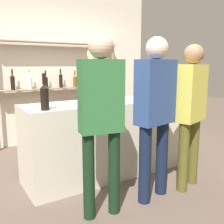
# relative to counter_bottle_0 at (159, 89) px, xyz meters

# --- Properties ---
(ground_plane) EXTENTS (16.00, 16.00, 0.00)m
(ground_plane) POSITION_rel_counter_bottle_0_xyz_m (-0.72, 0.08, -1.08)
(ground_plane) COLOR brown
(bar_counter) EXTENTS (2.25, 0.65, 0.96)m
(bar_counter) POSITION_rel_counter_bottle_0_xyz_m (-0.72, 0.08, -0.60)
(bar_counter) COLOR beige
(bar_counter) RESTS_ON ground_plane
(back_wall) EXTENTS (3.85, 0.12, 2.80)m
(back_wall) POSITION_rel_counter_bottle_0_xyz_m (-0.72, 2.00, 0.32)
(back_wall) COLOR beige
(back_wall) RESTS_ON ground_plane
(back_shelf) EXTENTS (2.30, 0.18, 1.80)m
(back_shelf) POSITION_rel_counter_bottle_0_xyz_m (-0.73, 1.82, 0.11)
(back_shelf) COLOR #897056
(back_shelf) RESTS_ON ground_plane
(counter_bottle_0) EXTENTS (0.08, 0.08, 0.34)m
(counter_bottle_0) POSITION_rel_counter_bottle_0_xyz_m (0.00, 0.00, 0.00)
(counter_bottle_0) COLOR black
(counter_bottle_0) RESTS_ON bar_counter
(counter_bottle_1) EXTENTS (0.09, 0.09, 0.35)m
(counter_bottle_1) POSITION_rel_counter_bottle_0_xyz_m (-0.97, 0.07, 0.01)
(counter_bottle_1) COLOR #0F1956
(counter_bottle_1) RESTS_ON bar_counter
(counter_bottle_2) EXTENTS (0.09, 0.09, 0.37)m
(counter_bottle_2) POSITION_rel_counter_bottle_0_xyz_m (-1.66, -0.14, 0.02)
(counter_bottle_2) COLOR black
(counter_bottle_2) RESTS_ON bar_counter
(counter_bottle_3) EXTENTS (0.08, 0.08, 0.32)m
(counter_bottle_3) POSITION_rel_counter_bottle_0_xyz_m (-0.95, -0.12, 0.00)
(counter_bottle_3) COLOR brown
(counter_bottle_3) RESTS_ON bar_counter
(wine_glass) EXTENTS (0.07, 0.07, 0.16)m
(wine_glass) POSITION_rel_counter_bottle_0_xyz_m (-0.30, 0.09, -0.01)
(wine_glass) COLOR silver
(wine_glass) RESTS_ON bar_counter
(server_behind_counter) EXTENTS (0.49, 0.27, 1.69)m
(server_behind_counter) POSITION_rel_counter_bottle_0_xyz_m (-0.45, 1.07, -0.09)
(server_behind_counter) COLOR #575347
(server_behind_counter) RESTS_ON ground_plane
(customer_left) EXTENTS (0.41, 0.24, 1.68)m
(customer_left) POSITION_rel_counter_bottle_0_xyz_m (-1.35, -0.73, -0.07)
(customer_left) COLOR black
(customer_left) RESTS_ON ground_plane
(customer_right) EXTENTS (0.46, 0.30, 1.63)m
(customer_right) POSITION_rel_counter_bottle_0_xyz_m (-0.20, -0.75, -0.12)
(customer_right) COLOR brown
(customer_right) RESTS_ON ground_plane
(customer_center) EXTENTS (0.48, 0.28, 1.68)m
(customer_center) POSITION_rel_counter_bottle_0_xyz_m (-0.71, -0.73, -0.09)
(customer_center) COLOR #121C33
(customer_center) RESTS_ON ground_plane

